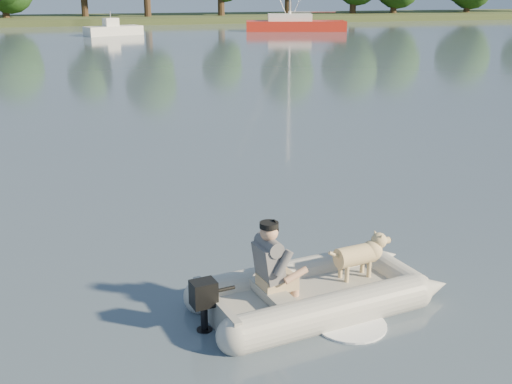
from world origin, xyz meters
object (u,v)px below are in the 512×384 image
object	(u,v)px
man	(270,259)
dog	(355,259)
dinghy	(318,264)
sailboat	(295,25)
motorboat	(113,24)

from	to	relation	value
man	dog	size ratio (longest dim) A/B	1.16
dinghy	man	distance (m)	0.67
man	dog	xyz separation A→B (m)	(1.22, 0.25, -0.24)
dinghy	dog	size ratio (longest dim) A/B	5.12
sailboat	motorboat	bearing A→B (deg)	-163.25
dog	sailboat	distance (m)	47.77
man	motorboat	size ratio (longest dim) A/B	0.22
dinghy	motorboat	size ratio (longest dim) A/B	0.98
man	dinghy	bearing A→B (deg)	-4.24
dinghy	motorboat	distance (m)	45.06
man	motorboat	xyz separation A→B (m)	(-0.18, 45.13, 0.14)
motorboat	man	bearing A→B (deg)	-111.27
dinghy	sailboat	distance (m)	48.10
dog	sailboat	bearing A→B (deg)	61.81
dinghy	sailboat	world-z (taller)	sailboat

